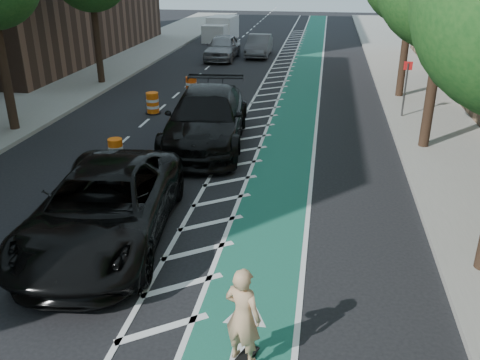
% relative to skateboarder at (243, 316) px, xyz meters
% --- Properties ---
extents(ground, '(120.00, 120.00, 0.00)m').
position_rel_skateboarder_xyz_m(ground, '(-3.13, 3.43, -1.01)').
color(ground, black).
rests_on(ground, ground).
extents(bike_lane, '(2.00, 90.00, 0.01)m').
position_rel_skateboarder_xyz_m(bike_lane, '(-0.13, 13.43, -1.01)').
color(bike_lane, '#185539').
rests_on(bike_lane, ground).
extents(buffer_strip, '(1.40, 90.00, 0.01)m').
position_rel_skateboarder_xyz_m(buffer_strip, '(-1.63, 13.43, -1.01)').
color(buffer_strip, silver).
rests_on(buffer_strip, ground).
extents(sidewalk_right, '(5.00, 90.00, 0.15)m').
position_rel_skateboarder_xyz_m(sidewalk_right, '(6.37, 13.43, -0.94)').
color(sidewalk_right, gray).
rests_on(sidewalk_right, ground).
extents(sidewalk_left, '(5.00, 90.00, 0.15)m').
position_rel_skateboarder_xyz_m(sidewalk_left, '(-12.63, 13.43, -0.94)').
color(sidewalk_left, gray).
rests_on(sidewalk_left, ground).
extents(curb_right, '(0.12, 90.00, 0.16)m').
position_rel_skateboarder_xyz_m(curb_right, '(3.92, 13.43, -0.93)').
color(curb_right, gray).
rests_on(curb_right, ground).
extents(curb_left, '(0.12, 90.00, 0.16)m').
position_rel_skateboarder_xyz_m(curb_left, '(-10.18, 13.43, -0.93)').
color(curb_left, gray).
rests_on(curb_left, ground).
extents(sign_post, '(0.35, 0.08, 2.47)m').
position_rel_skateboarder_xyz_m(sign_post, '(4.47, 15.43, 0.34)').
color(sign_post, '#4C4C4C').
rests_on(sign_post, ground).
extents(skateboard, '(0.50, 0.82, 0.11)m').
position_rel_skateboarder_xyz_m(skateboard, '(0.00, 0.00, -0.93)').
color(skateboard, black).
rests_on(skateboard, ground).
extents(skateboarder, '(0.78, 0.65, 1.82)m').
position_rel_skateboarder_xyz_m(skateboarder, '(0.00, 0.00, 0.00)').
color(skateboarder, tan).
rests_on(skateboarder, skateboard).
extents(suv_near, '(3.70, 6.79, 1.81)m').
position_rel_skateboarder_xyz_m(suv_near, '(-3.98, 3.61, -0.11)').
color(suv_near, black).
rests_on(suv_near, ground).
extents(suv_far, '(3.42, 7.07, 1.98)m').
position_rel_skateboarder_xyz_m(suv_far, '(-3.13, 10.93, -0.02)').
color(suv_far, black).
rests_on(suv_far, ground).
extents(car_silver, '(1.99, 4.84, 1.64)m').
position_rel_skateboarder_xyz_m(car_silver, '(-5.94, 28.11, -0.19)').
color(car_silver, gray).
rests_on(car_silver, ground).
extents(car_grey, '(1.61, 4.46, 1.46)m').
position_rel_skateboarder_xyz_m(car_grey, '(-3.65, 29.79, -0.28)').
color(car_grey, '#535357').
rests_on(car_grey, ground).
extents(box_truck, '(2.41, 4.68, 1.88)m').
position_rel_skateboarder_xyz_m(box_truck, '(-7.86, 36.99, -0.15)').
color(box_truck, silver).
rests_on(box_truck, ground).
extents(barrel_a, '(0.62, 0.62, 0.85)m').
position_rel_skateboarder_xyz_m(barrel_a, '(-5.73, 8.55, -0.61)').
color(barrel_a, '#FF650D').
rests_on(barrel_a, ground).
extents(barrel_b, '(0.69, 0.69, 0.95)m').
position_rel_skateboarder_xyz_m(barrel_b, '(-6.42, 14.52, -0.57)').
color(barrel_b, '#FF650D').
rests_on(barrel_b, ground).
extents(barrel_c, '(0.70, 0.70, 0.95)m').
position_rel_skateboarder_xyz_m(barrel_c, '(-5.53, 17.93, -0.56)').
color(barrel_c, '#FF520D').
rests_on(barrel_c, ground).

